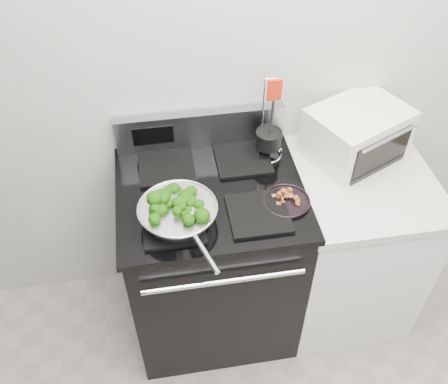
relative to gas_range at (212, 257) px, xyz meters
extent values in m
cube|color=silver|center=(0.30, 0.34, 0.86)|extent=(4.00, 0.02, 2.70)
cube|color=black|center=(0.00, 0.00, -0.03)|extent=(0.76, 0.66, 0.92)
cube|color=black|center=(0.00, 0.00, 0.45)|extent=(0.79, 0.69, 0.03)
cube|color=#99999E|center=(0.00, 0.30, 0.55)|extent=(0.76, 0.05, 0.18)
cube|color=black|center=(-0.17, -0.17, 0.47)|extent=(0.24, 0.24, 0.01)
cube|color=black|center=(0.17, -0.17, 0.47)|extent=(0.24, 0.24, 0.01)
cube|color=black|center=(-0.17, 0.17, 0.47)|extent=(0.24, 0.24, 0.01)
cube|color=black|center=(0.17, 0.17, 0.47)|extent=(0.24, 0.24, 0.01)
cube|color=white|center=(0.68, 0.00, -0.05)|extent=(0.60, 0.66, 0.88)
cube|color=beige|center=(0.68, 0.00, 0.41)|extent=(0.62, 0.68, 0.04)
torus|color=silver|center=(-0.15, -0.16, 0.54)|extent=(0.31, 0.31, 0.01)
cylinder|color=silver|center=(-0.07, -0.39, 0.53)|extent=(0.08, 0.19, 0.02)
cylinder|color=black|center=(0.30, -0.12, 0.47)|extent=(0.20, 0.20, 0.01)
cylinder|color=black|center=(0.29, 0.18, 0.56)|extent=(0.11, 0.11, 0.08)
cylinder|color=black|center=(0.29, 0.18, 0.65)|extent=(0.01, 0.01, 0.24)
cube|color=red|center=(0.29, 0.18, 0.82)|extent=(0.06, 0.01, 0.10)
cube|color=white|center=(0.69, 0.17, 0.55)|extent=(0.50, 0.45, 0.24)
cube|color=black|center=(0.69, 0.01, 0.54)|extent=(0.30, 0.14, 0.16)
camera|label=1|loc=(-0.18, -1.49, 1.93)|focal=40.00mm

